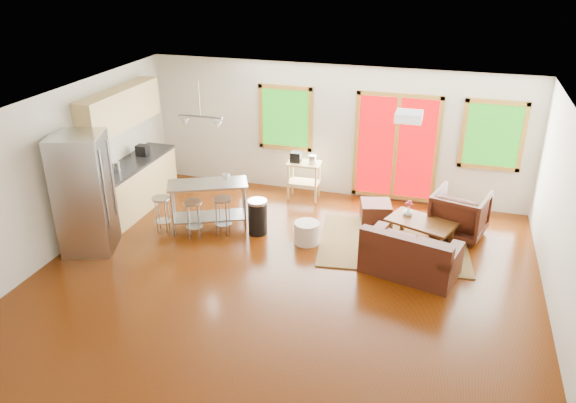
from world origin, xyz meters
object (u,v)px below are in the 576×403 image
(rug, at_px, (393,244))
(island, at_px, (208,197))
(coffee_table, at_px, (421,224))
(ottoman, at_px, (376,212))
(loveseat, at_px, (410,257))
(kitchen_cart, at_px, (303,168))
(refrigerator, at_px, (85,194))
(armchair, at_px, (460,212))

(rug, relative_size, island, 1.66)
(coffee_table, bearing_deg, ottoman, 142.03)
(loveseat, bearing_deg, rug, 125.61)
(rug, height_order, kitchen_cart, kitchen_cart)
(ottoman, distance_m, refrigerator, 5.04)
(kitchen_cart, bearing_deg, ottoman, -19.72)
(ottoman, relative_size, refrigerator, 0.27)
(rug, xyz_separation_m, coffee_table, (0.42, 0.15, 0.36))
(coffee_table, height_order, armchair, armchair)
(loveseat, distance_m, refrigerator, 5.22)
(coffee_table, distance_m, armchair, 0.80)
(loveseat, xyz_separation_m, kitchen_cart, (-2.30, 2.23, 0.37))
(ottoman, relative_size, kitchen_cart, 0.55)
(armchair, height_order, ottoman, armchair)
(armchair, bearing_deg, ottoman, 9.71)
(refrigerator, bearing_deg, armchair, 2.13)
(armchair, xyz_separation_m, ottoman, (-1.46, 0.14, -0.27))
(loveseat, height_order, kitchen_cart, kitchen_cart)
(ottoman, bearing_deg, island, -157.75)
(coffee_table, xyz_separation_m, island, (-3.64, -0.48, 0.23))
(coffee_table, distance_m, kitchen_cart, 2.70)
(armchair, height_order, kitchen_cart, kitchen_cart)
(ottoman, bearing_deg, armchair, -5.62)
(island, bearing_deg, kitchen_cart, 53.47)
(coffee_table, height_order, refrigerator, refrigerator)
(rug, height_order, loveseat, loveseat)
(coffee_table, xyz_separation_m, kitchen_cart, (-2.39, 1.22, 0.30))
(coffee_table, distance_m, refrigerator, 5.53)
(armchair, distance_m, ottoman, 1.49)
(kitchen_cart, bearing_deg, coffee_table, -26.98)
(kitchen_cart, bearing_deg, island, -126.53)
(island, bearing_deg, rug, 5.73)
(island, bearing_deg, coffee_table, 7.45)
(loveseat, xyz_separation_m, coffee_table, (0.09, 1.02, 0.07))
(rug, xyz_separation_m, loveseat, (0.34, -0.86, 0.28))
(rug, distance_m, kitchen_cart, 2.48)
(island, xyz_separation_m, kitchen_cart, (1.25, 1.69, 0.07))
(island, bearing_deg, armchair, 13.23)
(armchair, distance_m, refrigerator, 6.26)
(coffee_table, relative_size, island, 0.84)
(ottoman, xyz_separation_m, island, (-2.79, -1.14, 0.42))
(rug, relative_size, coffee_table, 1.99)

